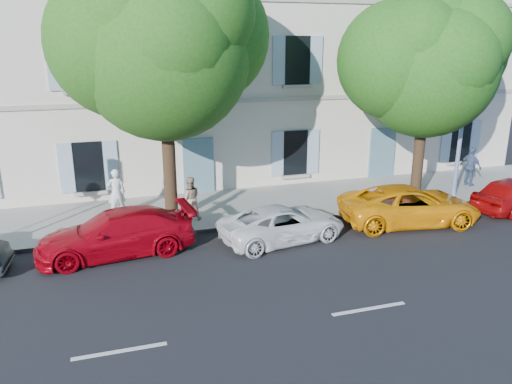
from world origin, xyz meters
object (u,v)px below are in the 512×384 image
object	(u,v)px
tree_left	(164,53)
pedestrian_c	(471,167)
street_lamp	(470,82)
pedestrian_b	(190,199)
car_yellow_supercar	(410,205)
car_red_coupe	(116,233)
pedestrian_a	(116,193)
car_white_coupe	(283,224)
tree_right	(427,69)

from	to	relation	value
tree_left	pedestrian_c	world-z (taller)	tree_left
street_lamp	pedestrian_b	bearing A→B (deg)	177.46
street_lamp	pedestrian_b	distance (m)	11.77
car_yellow_supercar	pedestrian_c	size ratio (longest dim) A/B	2.85
car_red_coupe	tree_left	bearing A→B (deg)	132.66
street_lamp	pedestrian_a	world-z (taller)	street_lamp
street_lamp	pedestrian_c	distance (m)	4.32
pedestrian_c	car_yellow_supercar	bearing A→B (deg)	105.94
car_yellow_supercar	street_lamp	world-z (taller)	street_lamp
car_white_coupe	street_lamp	world-z (taller)	street_lamp
street_lamp	pedestrian_a	size ratio (longest dim) A/B	4.58
car_yellow_supercar	pedestrian_b	xyz separation A→B (m)	(-7.59, 2.33, 0.26)
pedestrian_c	street_lamp	bearing A→B (deg)	112.24
car_white_coupe	pedestrian_c	bearing A→B (deg)	-81.77
street_lamp	car_white_coupe	bearing A→B (deg)	-166.73
pedestrian_c	pedestrian_a	bearing A→B (deg)	73.44
car_white_coupe	tree_right	distance (m)	8.45
tree_left	pedestrian_a	world-z (taller)	tree_left
car_white_coupe	pedestrian_c	size ratio (longest dim) A/B	2.42
car_red_coupe	pedestrian_a	world-z (taller)	pedestrian_a
tree_right	pedestrian_c	size ratio (longest dim) A/B	4.63
street_lamp	pedestrian_b	size ratio (longest dim) A/B	5.15
pedestrian_c	pedestrian_b	bearing A→B (deg)	78.37
pedestrian_a	car_yellow_supercar	bearing A→B (deg)	155.10
car_red_coupe	pedestrian_a	distance (m)	3.23
car_white_coupe	car_yellow_supercar	world-z (taller)	car_yellow_supercar
car_red_coupe	tree_right	distance (m)	12.92
tree_left	pedestrian_a	size ratio (longest dim) A/B	5.05
car_white_coupe	tree_left	xyz separation A→B (m)	(-3.29, 2.72, 5.42)
tree_left	pedestrian_b	world-z (taller)	tree_left
car_white_coupe	pedestrian_b	size ratio (longest dim) A/B	2.65
car_yellow_supercar	street_lamp	bearing A→B (deg)	-54.37
car_red_coupe	pedestrian_c	world-z (taller)	pedestrian_c
tree_right	pedestrian_a	distance (m)	12.60
tree_left	tree_right	bearing A→B (deg)	-2.84
car_white_coupe	pedestrian_c	xyz separation A→B (m)	(10.07, 3.22, 0.44)
car_red_coupe	car_yellow_supercar	distance (m)	10.25
car_red_coupe	pedestrian_c	xyz separation A→B (m)	(15.38, 2.78, 0.33)
car_yellow_supercar	pedestrian_a	distance (m)	10.69
car_yellow_supercar	pedestrian_b	world-z (taller)	pedestrian_b
car_yellow_supercar	pedestrian_a	xyz separation A→B (m)	(-10.09, 3.50, 0.36)
street_lamp	pedestrian_a	bearing A→B (deg)	173.05
street_lamp	tree_left	bearing A→B (deg)	176.48
car_red_coupe	street_lamp	bearing A→B (deg)	90.75
tree_left	tree_right	distance (m)	9.92
tree_right	car_red_coupe	bearing A→B (deg)	-171.51
car_red_coupe	car_yellow_supercar	bearing A→B (deg)	82.68
tree_right	pedestrian_c	bearing A→B (deg)	16.03
car_red_coupe	tree_right	xyz separation A→B (m)	(11.91, 1.78, 4.68)
car_red_coupe	street_lamp	size ratio (longest dim) A/B	0.58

